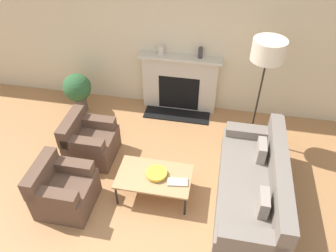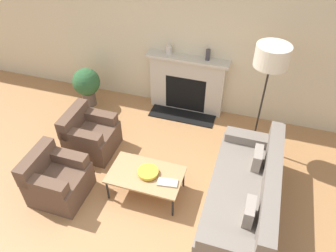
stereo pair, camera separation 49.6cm
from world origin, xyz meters
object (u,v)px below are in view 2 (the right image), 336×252
Objects in this scene: fireplace at (187,85)px; mantel_vase_center_left at (208,55)px; couch at (245,194)px; mantel_vase_left at (169,50)px; potted_plant at (87,84)px; coffee_table at (146,175)px; armchair_far at (90,135)px; floor_lamp at (271,62)px; bowl at (148,172)px; book at (167,182)px; armchair_near at (57,180)px.

mantel_vase_center_left is at bearing 2.34° from fireplace.
couch is 2.86m from mantel_vase_left.
mantel_vase_left is at bearing 16.81° from potted_plant.
potted_plant is at bearing 136.99° from coffee_table.
armchair_far is at bearing 154.11° from coffee_table.
bowl is at bearing -132.69° from floor_lamp.
fireplace is at bearing 90.26° from book.
fireplace reaches higher than armchair_far.
potted_plant is (-1.92, 1.74, 0.05)m from bowl.
couch is 2.67m from armchair_far.
fireplace reaches higher than book.
mantel_vase_left reaches higher than armchair_near.
couch is 2.81× the size of armchair_near.
mantel_vase_center_left is (1.58, 2.64, 0.93)m from armchair_near.
bowl is (0.03, -2.19, -0.11)m from fireplace.
armchair_near is 2.48× the size of book.
floor_lamp reaches higher than potted_plant.
potted_plant is (-1.89, -0.45, -0.07)m from fireplace.
mantel_vase_left reaches higher than armchair_far.
bowl is (-1.38, -0.14, 0.13)m from couch.
armchair_near is 3.21m from mantel_vase_center_left.
mantel_vase_left is (-0.70, 2.28, 0.80)m from book.
mantel_vase_center_left is at bearing 81.40° from book.
couch is 10.72× the size of mantel_vase_center_left.
book is 2.42m from mantel_vase_center_left.
bowl is 0.33m from book.
book is at bearing -10.36° from coffee_table.
book is at bearing -123.95° from floor_lamp.
mantel_vase_center_left reaches higher than armchair_near.
book is 0.38× the size of potted_plant.
armchair_near is 0.71× the size of coffee_table.
floor_lamp is at bearing -71.02° from armchair_far.
potted_plant is (-1.53, -0.46, -0.73)m from mantel_vase_left.
bowl is 2.37m from mantel_vase_left.
armchair_near is at bearing -160.98° from bowl.
fireplace is at bearing -145.54° from couch.
armchair_near is at bearing -77.72° from couch.
armchair_near is 3.51m from floor_lamp.
floor_lamp is (2.62, 1.91, 1.34)m from armchair_near.
floor_lamp is at bearing 46.88° from coffee_table.
fireplace is 2.30m from book.
book is (0.34, -2.27, -0.14)m from fireplace.
floor_lamp is 3.49m from potted_plant.
coffee_table is at bearing -80.98° from mantel_vase_left.
bowl is 2.37m from mantel_vase_center_left.
potted_plant reaches higher than coffee_table.
mantel_vase_center_left is (0.35, 0.01, 0.68)m from fireplace.
potted_plant is at bearing -163.19° from mantel_vase_left.
armchair_near is 1.00× the size of armchair_far.
mantel_vase_center_left is (0.36, 2.22, 0.86)m from coffee_table.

